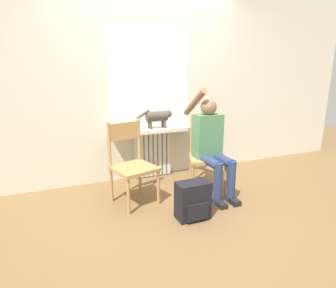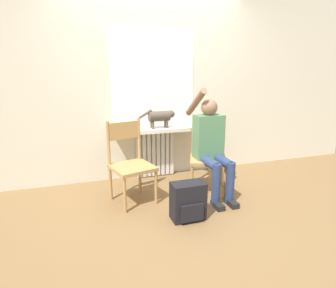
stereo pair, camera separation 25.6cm
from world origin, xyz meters
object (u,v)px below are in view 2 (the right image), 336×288
object	(u,v)px
cat	(160,116)
chair_right	(208,155)
person	(212,143)
backpack	(188,201)
chair_left	(130,162)

from	to	relation	value
cat	chair_right	bearing A→B (deg)	-51.36
person	backpack	size ratio (longest dim) A/B	3.31
chair_left	person	xyz separation A→B (m)	(0.97, -0.12, 0.18)
chair_left	backpack	size ratio (longest dim) A/B	2.40
chair_left	cat	xyz separation A→B (m)	(0.54, 0.57, 0.42)
chair_left	cat	world-z (taller)	cat
backpack	chair_left	bearing A→B (deg)	127.39
chair_left	backpack	world-z (taller)	chair_left
chair_left	chair_right	xyz separation A→B (m)	(0.99, -0.00, 0.00)
person	chair_left	bearing A→B (deg)	173.02
chair_left	person	distance (m)	1.00
chair_left	backpack	xyz separation A→B (m)	(0.47, -0.62, -0.28)
chair_left	person	size ratio (longest dim) A/B	0.72
chair_left	chair_right	bearing A→B (deg)	-15.54
chair_right	person	bearing A→B (deg)	-75.80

